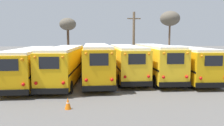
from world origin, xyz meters
name	(u,v)px	position (x,y,z in m)	size (l,w,h in m)	color
ground_plane	(112,80)	(0.00, 0.00, 0.00)	(160.00, 160.00, 0.00)	#5B5956
school_bus_0	(31,64)	(-7.11, -0.72, 1.66)	(2.84, 11.01, 3.04)	#E5A00C
school_bus_1	(65,63)	(-4.26, -0.51, 1.71)	(2.77, 10.92, 3.15)	#EAAA0F
school_bus_2	(97,61)	(-1.42, -0.04, 1.82)	(2.81, 10.94, 3.34)	#E5A00C
school_bus_3	(126,61)	(1.42, 0.68, 1.75)	(2.77, 9.99, 3.20)	yellow
school_bus_4	(156,61)	(4.26, 0.53, 1.78)	(2.65, 10.34, 3.27)	yellow
school_bus_5	(187,62)	(7.11, -0.03, 1.67)	(2.59, 9.68, 3.08)	#EAAA0F
utility_pole	(134,39)	(3.54, 9.53, 3.82)	(1.80, 0.33, 7.40)	brown
bare_tree_0	(68,25)	(-6.22, 16.28, 5.96)	(2.68, 2.68, 7.15)	#473323
bare_tree_1	(170,19)	(10.85, 16.77, 7.09)	(3.32, 3.32, 8.43)	brown
traffic_cone	(68,103)	(-2.97, -8.05, 0.33)	(0.36, 0.36, 0.65)	orange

